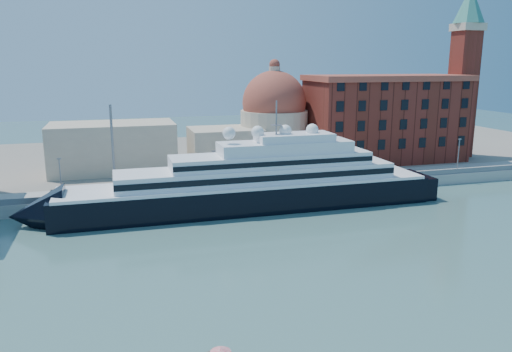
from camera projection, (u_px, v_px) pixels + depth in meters
name	position (u px, v px, depth m)	size (l,w,h in m)	color
ground	(254.00, 253.00, 76.49)	(400.00, 400.00, 0.00)	#37605F
quay	(212.00, 191.00, 108.07)	(180.00, 10.00, 2.50)	gray
land	(185.00, 158.00, 146.54)	(260.00, 72.00, 2.00)	slate
quay_fence	(216.00, 188.00, 103.44)	(180.00, 0.10, 1.20)	slate
superyacht	(237.00, 189.00, 97.89)	(83.48, 11.57, 24.95)	black
warehouse	(385.00, 118.00, 136.16)	(43.00, 19.00, 23.25)	maroon
campanile	(465.00, 62.00, 139.30)	(8.40, 8.40, 47.00)	maroon
church	(217.00, 132.00, 129.86)	(66.00, 18.00, 25.50)	beige
lamp_posts	(151.00, 157.00, 101.12)	(120.80, 2.40, 18.00)	slate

